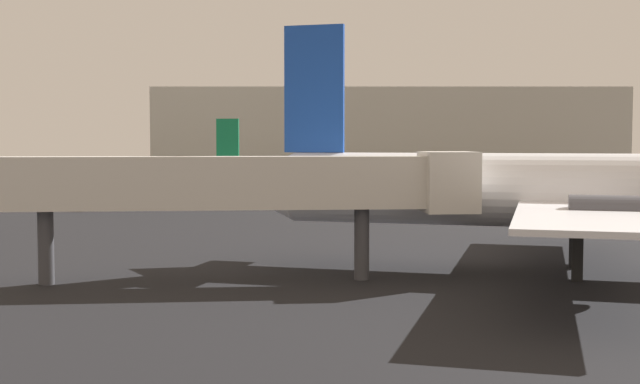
{
  "coord_description": "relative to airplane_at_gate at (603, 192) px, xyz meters",
  "views": [
    {
      "loc": [
        -0.31,
        -12.98,
        6.45
      ],
      "look_at": [
        -0.23,
        53.95,
        2.23
      ],
      "focal_mm": 45.87,
      "sensor_mm": 36.0,
      "label": 1
    }
  ],
  "objects": [
    {
      "name": "jet_bridge",
      "position": [
        -16.6,
        -1.63,
        0.42
      ],
      "size": [
        22.7,
        4.23,
        5.93
      ],
      "rotation": [
        0.0,
        0.0,
        0.09
      ],
      "color": "silver",
      "rests_on": "ground_plane"
    },
    {
      "name": "airplane_distant",
      "position": [
        -32.3,
        46.76,
        -1.15
      ],
      "size": [
        27.03,
        20.35,
        8.68
      ],
      "rotation": [
        0.0,
        0.0,
        2.9
      ],
      "color": "white",
      "rests_on": "ground_plane"
    },
    {
      "name": "airplane_at_gate",
      "position": [
        0.0,
        0.0,
        0.0
      ],
      "size": [
        38.81,
        28.69,
        12.39
      ],
      "rotation": [
        0.0,
        0.0,
        -0.27
      ],
      "color": "white",
      "rests_on": "ground_plane"
    },
    {
      "name": "terminal_building",
      "position": [
        -3.57,
        88.97,
        2.96
      ],
      "size": [
        67.46,
        26.72,
        13.97
      ],
      "primitive_type": "cube",
      "color": "beige",
      "rests_on": "ground_plane"
    }
  ]
}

